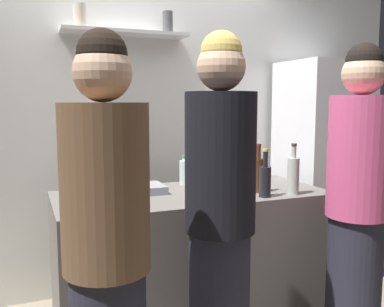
{
  "coord_description": "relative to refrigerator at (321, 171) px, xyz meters",
  "views": [
    {
      "loc": [
        -0.8,
        -2.0,
        1.47
      ],
      "look_at": [
        0.19,
        0.47,
        1.14
      ],
      "focal_mm": 39.83,
      "sensor_mm": 36.0,
      "label": 1
    }
  ],
  "objects": [
    {
      "name": "wine_bottle_dark_glass",
      "position": [
        -0.94,
        -0.66,
        0.1
      ],
      "size": [
        0.07,
        0.07,
        0.29
      ],
      "color": "black",
      "rests_on": "counter"
    },
    {
      "name": "back_wall_assembly",
      "position": [
        -1.5,
        0.4,
        0.41
      ],
      "size": [
        4.8,
        0.32,
        2.6
      ],
      "color": "white",
      "rests_on": "ground"
    },
    {
      "name": "wine_bottle_green_glass",
      "position": [
        -0.89,
        -0.27,
        0.12
      ],
      "size": [
        0.07,
        0.07,
        0.32
      ],
      "color": "#19471E",
      "rests_on": "counter"
    },
    {
      "name": "person_pink_top",
      "position": [
        -0.59,
        -1.06,
        -0.0
      ],
      "size": [
        0.34,
        0.34,
        1.78
      ],
      "rotation": [
        0.0,
        0.0,
        1.42
      ],
      "color": "#262633",
      "rests_on": "ground"
    },
    {
      "name": "refrigerator",
      "position": [
        0.0,
        0.0,
        0.0
      ],
      "size": [
        0.6,
        0.62,
        1.79
      ],
      "color": "white",
      "rests_on": "ground"
    },
    {
      "name": "baking_pan",
      "position": [
        -1.64,
        -0.27,
        0.02
      ],
      "size": [
        0.34,
        0.24,
        0.05
      ],
      "primitive_type": "cube",
      "color": "gray",
      "rests_on": "counter"
    },
    {
      "name": "person_brown_jacket",
      "position": [
        -2.01,
        -1.25,
        -0.03
      ],
      "size": [
        0.34,
        0.34,
        1.73
      ],
      "rotation": [
        0.0,
        0.0,
        1.96
      ],
      "color": "#262633",
      "rests_on": "ground"
    },
    {
      "name": "wine_bottle_pale_glass",
      "position": [
        -0.74,
        -0.66,
        0.12
      ],
      "size": [
        0.07,
        0.07,
        0.32
      ],
      "color": "#B2BFB2",
      "rests_on": "counter"
    },
    {
      "name": "wine_bottle_amber_glass",
      "position": [
        -0.91,
        -0.53,
        0.12
      ],
      "size": [
        0.07,
        0.07,
        0.31
      ],
      "color": "#472814",
      "rests_on": "counter"
    },
    {
      "name": "counter",
      "position": [
        -1.3,
        -0.38,
        -0.45
      ],
      "size": [
        1.71,
        0.75,
        0.89
      ],
      "primitive_type": "cube",
      "color": "#66605B",
      "rests_on": "ground"
    },
    {
      "name": "person_blonde",
      "position": [
        -1.42,
        -1.04,
        0.0
      ],
      "size": [
        0.34,
        0.34,
        1.79
      ],
      "rotation": [
        0.0,
        0.0,
        3.03
      ],
      "color": "#262633",
      "rests_on": "ground"
    },
    {
      "name": "utensil_holder",
      "position": [
        -1.94,
        -0.27,
        0.05
      ],
      "size": [
        0.1,
        0.1,
        0.22
      ],
      "color": "#B2B2B7",
      "rests_on": "counter"
    },
    {
      "name": "water_bottle_plastic",
      "position": [
        -1.25,
        -0.12,
        0.09
      ],
      "size": [
        0.09,
        0.09,
        0.21
      ],
      "color": "silver",
      "rests_on": "counter"
    }
  ]
}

